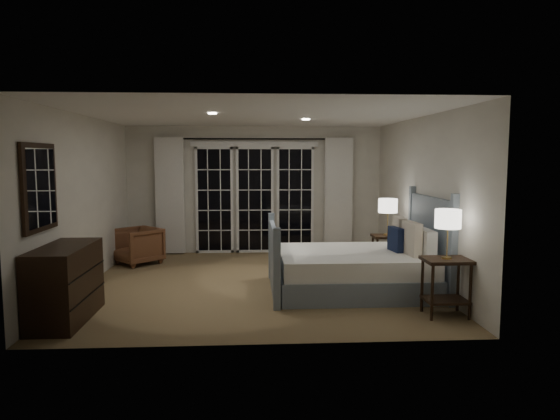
{
  "coord_description": "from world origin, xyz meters",
  "views": [
    {
      "loc": [
        -0.08,
        -7.38,
        1.89
      ],
      "look_at": [
        0.39,
        0.55,
        1.05
      ],
      "focal_mm": 32.0,
      "sensor_mm": 36.0,
      "label": 1
    }
  ],
  "objects": [
    {
      "name": "wall_front",
      "position": [
        0.0,
        -2.5,
        1.25
      ],
      "size": [
        5.0,
        0.02,
        2.5
      ],
      "primitive_type": "cube",
      "color": "silver",
      "rests_on": "floor"
    },
    {
      "name": "downlight_b",
      "position": [
        -0.6,
        -0.4,
        2.49
      ],
      "size": [
        0.12,
        0.12,
        0.01
      ],
      "primitive_type": "cylinder",
      "color": "white",
      "rests_on": "ceiling"
    },
    {
      "name": "downlight_a",
      "position": [
        0.8,
        0.6,
        2.49
      ],
      "size": [
        0.12,
        0.12,
        0.01
      ],
      "primitive_type": "cylinder",
      "color": "white",
      "rests_on": "ceiling"
    },
    {
      "name": "dresser",
      "position": [
        -2.23,
        -1.61,
        0.44
      ],
      "size": [
        0.52,
        1.24,
        0.87
      ],
      "color": "black",
      "rests_on": "floor"
    },
    {
      "name": "armchair",
      "position": [
        -2.1,
        1.5,
        0.33
      ],
      "size": [
        1.0,
        1.0,
        0.65
      ],
      "primitive_type": "imported",
      "rotation": [
        0.0,
        0.0,
        -0.81
      ],
      "color": "brown",
      "rests_on": "floor"
    },
    {
      "name": "wall_back",
      "position": [
        0.0,
        2.5,
        1.25
      ],
      "size": [
        5.0,
        0.02,
        2.5
      ],
      "primitive_type": "cube",
      "color": "silver",
      "rests_on": "floor"
    },
    {
      "name": "nightstand_right",
      "position": [
        2.15,
        0.58,
        0.41
      ],
      "size": [
        0.48,
        0.38,
        0.62
      ],
      "color": "black",
      "rests_on": "floor"
    },
    {
      "name": "floor",
      "position": [
        0.0,
        0.0,
        0.0
      ],
      "size": [
        5.0,
        5.0,
        0.0
      ],
      "primitive_type": "plane",
      "color": "olive",
      "rests_on": "ground"
    },
    {
      "name": "wall_right",
      "position": [
        2.5,
        0.0,
        1.25
      ],
      "size": [
        0.02,
        5.0,
        2.5
      ],
      "primitive_type": "cube",
      "color": "silver",
      "rests_on": "floor"
    },
    {
      "name": "bed",
      "position": [
        1.41,
        -0.52,
        0.33
      ],
      "size": [
        2.29,
        1.64,
        1.34
      ],
      "color": "slate",
      "rests_on": "floor"
    },
    {
      "name": "lamp_left",
      "position": [
        2.23,
        -1.7,
        1.16
      ],
      "size": [
        0.3,
        0.3,
        0.59
      ],
      "color": "tan",
      "rests_on": "nightstand_left"
    },
    {
      "name": "wall_left",
      "position": [
        -2.5,
        0.0,
        1.25
      ],
      "size": [
        0.02,
        5.0,
        2.5
      ],
      "primitive_type": "cube",
      "color": "silver",
      "rests_on": "floor"
    },
    {
      "name": "curtain_left",
      "position": [
        -1.65,
        2.38,
        1.15
      ],
      "size": [
        0.55,
        0.1,
        2.25
      ],
      "primitive_type": "cube",
      "color": "silver",
      "rests_on": "curtain_rod"
    },
    {
      "name": "curtain_rod",
      "position": [
        0.0,
        2.4,
        2.25
      ],
      "size": [
        3.5,
        0.03,
        0.03
      ],
      "primitive_type": "cylinder",
      "rotation": [
        0.0,
        1.57,
        0.0
      ],
      "color": "black",
      "rests_on": "wall_back"
    },
    {
      "name": "french_doors",
      "position": [
        0.0,
        2.46,
        1.09
      ],
      "size": [
        2.5,
        0.04,
        2.2
      ],
      "color": "black",
      "rests_on": "wall_back"
    },
    {
      "name": "mirror",
      "position": [
        -2.47,
        -1.61,
        1.55
      ],
      "size": [
        0.05,
        0.85,
        1.0
      ],
      "color": "black",
      "rests_on": "wall_left"
    },
    {
      "name": "lamp_right",
      "position": [
        2.15,
        0.58,
        1.1
      ],
      "size": [
        0.31,
        0.31,
        0.6
      ],
      "color": "tan",
      "rests_on": "nightstand_right"
    },
    {
      "name": "nightstand_left",
      "position": [
        2.23,
        -1.7,
        0.46
      ],
      "size": [
        0.54,
        0.43,
        0.7
      ],
      "color": "black",
      "rests_on": "floor"
    },
    {
      "name": "curtain_right",
      "position": [
        1.65,
        2.38,
        1.15
      ],
      "size": [
        0.55,
        0.1,
        2.25
      ],
      "primitive_type": "cube",
      "color": "silver",
      "rests_on": "curtain_rod"
    },
    {
      "name": "ceiling",
      "position": [
        0.0,
        0.0,
        2.5
      ],
      "size": [
        5.0,
        5.0,
        0.0
      ],
      "primitive_type": "plane",
      "rotation": [
        3.14,
        0.0,
        0.0
      ],
      "color": "white",
      "rests_on": "wall_back"
    }
  ]
}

